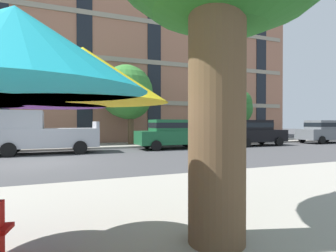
% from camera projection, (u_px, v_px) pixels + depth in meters
% --- Properties ---
extents(ground_plane, '(120.00, 120.00, 0.00)m').
position_uv_depth(ground_plane, '(34.00, 164.00, 10.55)').
color(ground_plane, '#424244').
extents(sidewalk_far, '(56.00, 3.60, 0.12)m').
position_uv_depth(sidewalk_far, '(43.00, 148.00, 16.86)').
color(sidewalk_far, '#9E998E').
rests_on(sidewalk_far, ground).
extents(apartment_building, '(42.63, 12.08, 12.80)m').
position_uv_depth(apartment_building, '(47.00, 69.00, 24.38)').
color(apartment_building, '#A87056').
rests_on(apartment_building, ground).
extents(pickup_silver, '(5.10, 2.12, 2.20)m').
position_uv_depth(pickup_silver, '(42.00, 134.00, 14.00)').
color(pickup_silver, '#A8AAB2').
rests_on(pickup_silver, ground).
extents(sedan_green, '(4.40, 1.98, 1.78)m').
position_uv_depth(sedan_green, '(172.00, 133.00, 16.70)').
color(sedan_green, '#195933').
rests_on(sedan_green, ground).
extents(sedan_black, '(4.40, 1.98, 1.78)m').
position_uv_depth(sedan_black, '(254.00, 132.00, 19.01)').
color(sedan_black, black).
rests_on(sedan_black, ground).
extents(sedan_gray, '(4.40, 1.98, 1.78)m').
position_uv_depth(sedan_gray, '(324.00, 131.00, 21.56)').
color(sedan_gray, slate).
rests_on(sedan_gray, ground).
extents(street_tree_middle, '(3.68, 3.95, 5.70)m').
position_uv_depth(street_tree_middle, '(128.00, 92.00, 19.05)').
color(street_tree_middle, brown).
rests_on(street_tree_middle, ground).
extents(street_tree_right, '(2.64, 2.64, 4.26)m').
position_uv_depth(street_tree_right, '(237.00, 107.00, 22.08)').
color(street_tree_right, '#4C3823').
rests_on(street_tree_right, ground).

